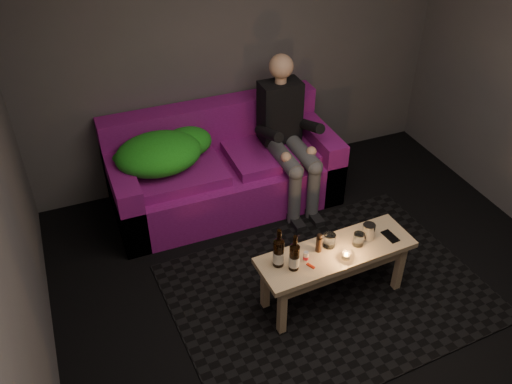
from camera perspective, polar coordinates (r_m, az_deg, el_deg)
floor at (r=4.10m, az=9.92°, el=-13.97°), size 4.50×4.50×0.00m
room at (r=3.38m, az=8.82°, el=10.05°), size 4.50×4.50×4.50m
rug at (r=4.31m, az=7.59°, el=-10.34°), size 2.44×1.84×0.01m
sofa at (r=5.00m, az=-3.53°, el=2.22°), size 2.03×0.91×0.87m
green_blanket at (r=4.70m, az=-9.78°, el=4.23°), size 0.89×0.61×0.30m
person at (r=4.84m, az=3.30°, el=6.39°), size 0.37×0.84×1.36m
coffee_table at (r=4.00m, az=8.36°, el=-7.00°), size 1.19×0.44×0.48m
beer_bottle_a at (r=3.72m, az=2.40°, el=-6.35°), size 0.08×0.08×0.31m
beer_bottle_b at (r=3.71m, az=4.05°, el=-6.82°), size 0.07×0.07×0.29m
salt_shaker at (r=3.82m, az=5.28°, el=-6.76°), size 0.04×0.04×0.08m
pepper_mill at (r=3.89m, az=6.64°, el=-5.51°), size 0.06×0.06×0.12m
tumbler_back at (r=3.94m, az=7.73°, el=-5.07°), size 0.10×0.10×0.10m
tealight at (r=3.88m, az=9.47°, el=-6.61°), size 0.06×0.06×0.05m
tumbler_front at (r=3.99m, az=10.75°, el=-4.91°), size 0.08×0.08×0.10m
steel_cup at (r=4.04m, az=11.75°, el=-4.10°), size 0.12×0.12×0.13m
smartphone at (r=4.13m, az=13.95°, el=-4.55°), size 0.09×0.15×0.01m
red_lighter at (r=3.80m, az=5.77°, el=-7.75°), size 0.04×0.07×0.01m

